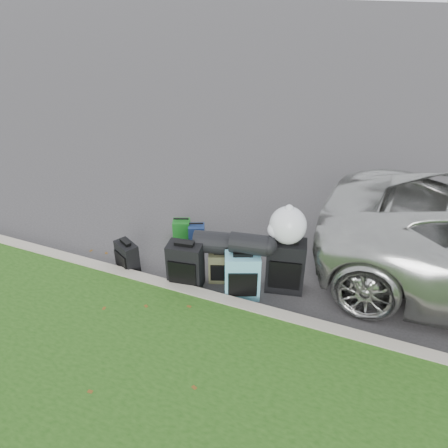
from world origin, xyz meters
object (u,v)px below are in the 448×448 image
at_px(suitcase_small_black, 127,257).
at_px(suitcase_olive, 221,267).
at_px(suitcase_teal, 242,276).
at_px(suitcase_large_black_left, 185,265).
at_px(tote_navy, 197,233).
at_px(tote_green, 182,229).
at_px(suitcase_large_black_right, 285,266).

height_order(suitcase_small_black, suitcase_olive, suitcase_small_black).
xyz_separation_m(suitcase_olive, suitcase_teal, (0.41, -0.21, 0.11)).
bearing_deg(suitcase_large_black_left, tote_navy, 99.21).
relative_size(suitcase_olive, suitcase_teal, 0.69).
height_order(suitcase_large_black_left, suitcase_teal, suitcase_large_black_left).
distance_m(suitcase_large_black_left, suitcase_teal, 0.83).
bearing_deg(tote_green, suitcase_olive, -59.40).
height_order(suitcase_small_black, suitcase_large_black_right, suitcase_large_black_right).
bearing_deg(suitcase_small_black, suitcase_large_black_right, 38.67).
relative_size(suitcase_teal, tote_green, 2.13).
bearing_deg(tote_green, suitcase_large_black_left, -81.51).
relative_size(suitcase_small_black, suitcase_teal, 0.69).
bearing_deg(suitcase_large_black_left, suitcase_small_black, 171.03).
bearing_deg(suitcase_large_black_right, tote_green, 149.02).
bearing_deg(suitcase_large_black_right, suitcase_small_black, 179.16).
distance_m(suitcase_small_black, tote_green, 1.19).
distance_m(tote_green, tote_navy, 0.28).
xyz_separation_m(suitcase_small_black, suitcase_teal, (1.81, 0.09, 0.11)).
bearing_deg(tote_navy, suitcase_teal, -64.93).
relative_size(suitcase_small_black, tote_green, 1.48).
relative_size(suitcase_teal, tote_navy, 2.40).
distance_m(suitcase_olive, tote_navy, 1.17).
relative_size(suitcase_olive, suitcase_large_black_right, 0.60).
bearing_deg(suitcase_teal, suitcase_olive, 130.43).
distance_m(suitcase_small_black, suitcase_large_black_right, 2.37).
xyz_separation_m(suitcase_large_black_left, suitcase_olive, (0.42, 0.30, -0.11)).
relative_size(suitcase_small_black, tote_navy, 1.66).
bearing_deg(suitcase_small_black, tote_green, 101.03).
bearing_deg(suitcase_olive, suitcase_large_black_left, -163.96).
bearing_deg(suitcase_olive, suitcase_large_black_right, -9.80).
distance_m(suitcase_small_black, suitcase_olive, 1.43).
distance_m(suitcase_large_black_left, suitcase_olive, 0.53).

